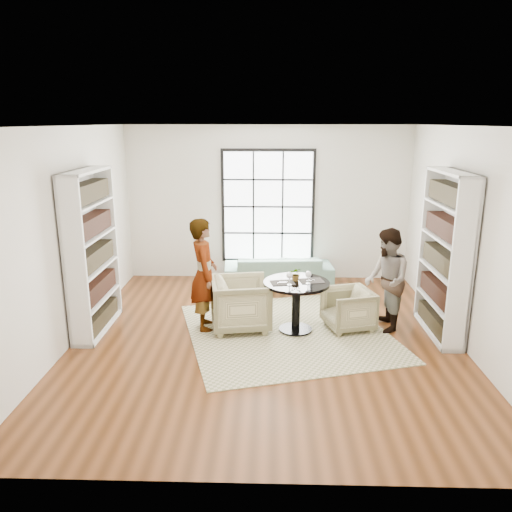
{
  "coord_description": "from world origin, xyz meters",
  "views": [
    {
      "loc": [
        0.05,
        -6.68,
        3.06
      ],
      "look_at": [
        -0.16,
        0.4,
        1.14
      ],
      "focal_mm": 35.0,
      "sensor_mm": 36.0,
      "label": 1
    }
  ],
  "objects_px": {
    "pedestal_table": "(296,296)",
    "armchair_right": "(348,309)",
    "wine_glass_left": "(289,276)",
    "person_right": "(387,280)",
    "sofa": "(278,271)",
    "person_left": "(204,275)",
    "wine_glass_right": "(308,275)",
    "flower_centerpiece": "(296,274)",
    "armchair_left": "(241,304)"
  },
  "relations": [
    {
      "from": "armchair_left",
      "to": "person_right",
      "type": "bearing_deg",
      "value": -98.88
    },
    {
      "from": "person_left",
      "to": "flower_centerpiece",
      "type": "relative_size",
      "value": 8.17
    },
    {
      "from": "wine_glass_left",
      "to": "pedestal_table",
      "type": "bearing_deg",
      "value": 55.38
    },
    {
      "from": "armchair_right",
      "to": "person_left",
      "type": "xyz_separation_m",
      "value": [
        -2.17,
        -0.04,
        0.54
      ]
    },
    {
      "from": "person_left",
      "to": "flower_centerpiece",
      "type": "xyz_separation_m",
      "value": [
        1.37,
        -0.03,
        0.03
      ]
    },
    {
      "from": "person_left",
      "to": "armchair_right",
      "type": "bearing_deg",
      "value": -99.72
    },
    {
      "from": "pedestal_table",
      "to": "armchair_right",
      "type": "bearing_deg",
      "value": 8.69
    },
    {
      "from": "sofa",
      "to": "armchair_left",
      "type": "distance_m",
      "value": 2.15
    },
    {
      "from": "sofa",
      "to": "person_right",
      "type": "distance_m",
      "value": 2.61
    },
    {
      "from": "wine_glass_right",
      "to": "flower_centerpiece",
      "type": "bearing_deg",
      "value": 138.9
    },
    {
      "from": "armchair_right",
      "to": "wine_glass_left",
      "type": "relative_size",
      "value": 3.43
    },
    {
      "from": "sofa",
      "to": "armchair_right",
      "type": "bearing_deg",
      "value": 112.79
    },
    {
      "from": "pedestal_table",
      "to": "wine_glass_left",
      "type": "distance_m",
      "value": 0.41
    },
    {
      "from": "person_right",
      "to": "armchair_left",
      "type": "bearing_deg",
      "value": -90.66
    },
    {
      "from": "sofa",
      "to": "armchair_right",
      "type": "distance_m",
      "value": 2.27
    },
    {
      "from": "pedestal_table",
      "to": "flower_centerpiece",
      "type": "relative_size",
      "value": 4.68
    },
    {
      "from": "wine_glass_left",
      "to": "wine_glass_right",
      "type": "distance_m",
      "value": 0.28
    },
    {
      "from": "wine_glass_left",
      "to": "flower_centerpiece",
      "type": "relative_size",
      "value": 0.96
    },
    {
      "from": "armchair_right",
      "to": "wine_glass_left",
      "type": "xyz_separation_m",
      "value": [
        -0.9,
        -0.28,
        0.61
      ]
    },
    {
      "from": "person_left",
      "to": "armchair_left",
      "type": "bearing_deg",
      "value": -100.82
    },
    {
      "from": "armchair_right",
      "to": "person_right",
      "type": "bearing_deg",
      "value": 74.09
    },
    {
      "from": "flower_centerpiece",
      "to": "armchair_left",
      "type": "bearing_deg",
      "value": 178.21
    },
    {
      "from": "wine_glass_left",
      "to": "person_right",
      "type": "bearing_deg",
      "value": 11.0
    },
    {
      "from": "pedestal_table",
      "to": "armchair_left",
      "type": "relative_size",
      "value": 1.12
    },
    {
      "from": "armchair_left",
      "to": "wine_glass_right",
      "type": "bearing_deg",
      "value": -109.88
    },
    {
      "from": "sofa",
      "to": "flower_centerpiece",
      "type": "xyz_separation_m",
      "value": [
        0.23,
        -2.09,
        0.58
      ]
    },
    {
      "from": "armchair_left",
      "to": "flower_centerpiece",
      "type": "height_order",
      "value": "flower_centerpiece"
    },
    {
      "from": "armchair_left",
      "to": "person_left",
      "type": "height_order",
      "value": "person_left"
    },
    {
      "from": "sofa",
      "to": "armchair_right",
      "type": "xyz_separation_m",
      "value": [
        1.03,
        -2.03,
        0.01
      ]
    },
    {
      "from": "person_left",
      "to": "wine_glass_right",
      "type": "height_order",
      "value": "person_left"
    },
    {
      "from": "armchair_left",
      "to": "armchair_right",
      "type": "bearing_deg",
      "value": -98.5
    },
    {
      "from": "person_left",
      "to": "pedestal_table",
      "type": "bearing_deg",
      "value": -104.12
    },
    {
      "from": "person_right",
      "to": "wine_glass_right",
      "type": "distance_m",
      "value": 1.21
    },
    {
      "from": "armchair_left",
      "to": "wine_glass_left",
      "type": "relative_size",
      "value": 4.35
    },
    {
      "from": "pedestal_table",
      "to": "person_left",
      "type": "relative_size",
      "value": 0.57
    },
    {
      "from": "wine_glass_right",
      "to": "armchair_left",
      "type": "bearing_deg",
      "value": 170.1
    },
    {
      "from": "sofa",
      "to": "wine_glass_right",
      "type": "height_order",
      "value": "wine_glass_right"
    },
    {
      "from": "armchair_left",
      "to": "wine_glass_left",
      "type": "height_order",
      "value": "wine_glass_left"
    },
    {
      "from": "armchair_right",
      "to": "person_left",
      "type": "bearing_deg",
      "value": -104.8
    },
    {
      "from": "flower_centerpiece",
      "to": "person_right",
      "type": "bearing_deg",
      "value": 2.87
    },
    {
      "from": "flower_centerpiece",
      "to": "pedestal_table",
      "type": "bearing_deg",
      "value": -84.14
    },
    {
      "from": "pedestal_table",
      "to": "wine_glass_right",
      "type": "distance_m",
      "value": 0.4
    },
    {
      "from": "person_right",
      "to": "person_left",
      "type": "bearing_deg",
      "value": -90.89
    },
    {
      "from": "pedestal_table",
      "to": "wine_glass_right",
      "type": "xyz_separation_m",
      "value": [
        0.16,
        -0.09,
        0.35
      ]
    },
    {
      "from": "sofa",
      "to": "wine_glass_left",
      "type": "relative_size",
      "value": 10.22
    },
    {
      "from": "wine_glass_right",
      "to": "person_right",
      "type": "bearing_deg",
      "value": 10.3
    },
    {
      "from": "armchair_right",
      "to": "person_left",
      "type": "height_order",
      "value": "person_left"
    },
    {
      "from": "person_left",
      "to": "person_right",
      "type": "relative_size",
      "value": 1.1
    },
    {
      "from": "person_left",
      "to": "wine_glass_right",
      "type": "distance_m",
      "value": 1.55
    },
    {
      "from": "person_right",
      "to": "pedestal_table",
      "type": "bearing_deg",
      "value": -86.61
    }
  ]
}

